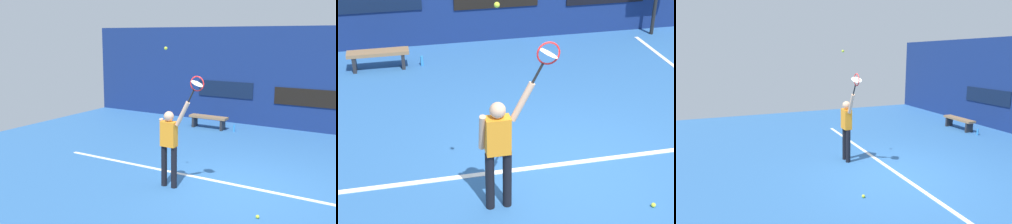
# 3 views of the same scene
# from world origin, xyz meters

# --- Properties ---
(ground_plane) EXTENTS (18.00, 18.00, 0.00)m
(ground_plane) POSITION_xyz_m (0.00, 0.00, 0.00)
(ground_plane) COLOR #2D609E
(back_wall) EXTENTS (18.00, 0.20, 3.60)m
(back_wall) POSITION_xyz_m (0.00, 6.21, 1.80)
(back_wall) COLOR navy
(back_wall) RESTS_ON ground_plane
(sponsor_banner_center) EXTENTS (2.20, 0.03, 0.60)m
(sponsor_banner_center) POSITION_xyz_m (0.00, 6.09, 1.18)
(sponsor_banner_center) COLOR black
(sponsor_banner_portside) EXTENTS (2.20, 0.03, 0.60)m
(sponsor_banner_portside) POSITION_xyz_m (-3.00, 6.09, 1.26)
(sponsor_banner_portside) COLOR #0C1933
(court_baseline) EXTENTS (10.00, 0.10, 0.01)m
(court_baseline) POSITION_xyz_m (0.00, 0.07, 0.01)
(court_baseline) COLOR white
(court_baseline) RESTS_ON ground_plane
(tennis_player) EXTENTS (0.75, 0.31, 1.95)m
(tennis_player) POSITION_xyz_m (-1.36, -0.75, 1.01)
(tennis_player) COLOR black
(tennis_player) RESTS_ON ground_plane
(tennis_racket) EXTENTS (0.43, 0.27, 0.62)m
(tennis_racket) POSITION_xyz_m (-0.72, -0.76, 2.29)
(tennis_racket) COLOR black
(tennis_ball) EXTENTS (0.07, 0.07, 0.07)m
(tennis_ball) POSITION_xyz_m (-1.38, -0.85, 3.02)
(tennis_ball) COLOR #CCE033
(court_bench) EXTENTS (1.40, 0.36, 0.45)m
(court_bench) POSITION_xyz_m (-3.05, 4.77, 0.34)
(court_bench) COLOR olive
(court_bench) RESTS_ON ground_plane
(water_bottle) EXTENTS (0.07, 0.07, 0.24)m
(water_bottle) POSITION_xyz_m (-2.07, 4.77, 0.12)
(water_bottle) COLOR #338CD8
(water_bottle) RESTS_ON ground_plane
(spare_ball) EXTENTS (0.07, 0.07, 0.07)m
(spare_ball) POSITION_xyz_m (0.83, -1.26, 0.03)
(spare_ball) COLOR #CCE033
(spare_ball) RESTS_ON ground_plane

